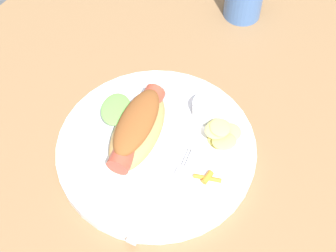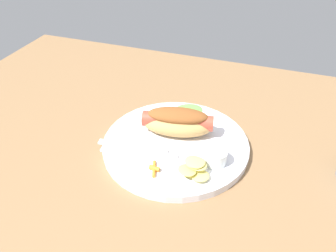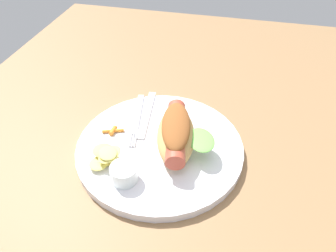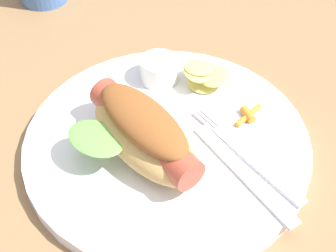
# 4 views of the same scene
# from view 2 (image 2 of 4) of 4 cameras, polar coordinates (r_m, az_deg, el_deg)

# --- Properties ---
(ground_plane) EXTENTS (1.20, 0.90, 0.02)m
(ground_plane) POSITION_cam_2_polar(r_m,az_deg,el_deg) (0.69, -1.41, -4.62)
(ground_plane) COLOR olive
(plate) EXTENTS (0.30, 0.30, 0.02)m
(plate) POSITION_cam_2_polar(r_m,az_deg,el_deg) (0.69, 1.32, -3.16)
(plate) COLOR white
(plate) RESTS_ON ground_plane
(hot_dog) EXTENTS (0.15, 0.12, 0.06)m
(hot_dog) POSITION_cam_2_polar(r_m,az_deg,el_deg) (0.69, 1.70, 0.77)
(hot_dog) COLOR tan
(hot_dog) RESTS_ON plate
(sauce_ramekin) EXTENTS (0.04, 0.04, 0.03)m
(sauce_ramekin) POSITION_cam_2_polar(r_m,az_deg,el_deg) (0.63, 8.05, -5.22)
(sauce_ramekin) COLOR white
(sauce_ramekin) RESTS_ON plate
(fork) EXTENTS (0.15, 0.04, 0.00)m
(fork) POSITION_cam_2_polar(r_m,az_deg,el_deg) (0.65, -5.28, -4.60)
(fork) COLOR silver
(fork) RESTS_ON plate
(knife) EXTENTS (0.14, 0.03, 0.00)m
(knife) POSITION_cam_2_polar(r_m,az_deg,el_deg) (0.67, -5.99, -3.49)
(knife) COLOR silver
(knife) RESTS_ON plate
(chips_pile) EXTENTS (0.06, 0.06, 0.03)m
(chips_pile) POSITION_cam_2_polar(r_m,az_deg,el_deg) (0.60, 4.45, -7.21)
(chips_pile) COLOR #DDD068
(chips_pile) RESTS_ON plate
(carrot_garnish) EXTENTS (0.02, 0.04, 0.01)m
(carrot_garnish) POSITION_cam_2_polar(r_m,az_deg,el_deg) (0.62, -2.35, -7.26)
(carrot_garnish) COLOR orange
(carrot_garnish) RESTS_ON plate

